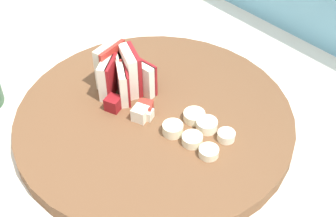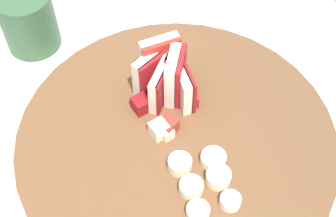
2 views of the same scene
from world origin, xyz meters
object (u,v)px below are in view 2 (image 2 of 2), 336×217
apple_dice_pile (162,118)px  small_jar (29,21)px  cutting_board (177,139)px  apple_wedge_fan (167,75)px  banana_slice_rows (204,179)px

apple_dice_pile → small_jar: 0.25m
cutting_board → apple_wedge_fan: (-0.07, 0.00, 0.04)m
cutting_board → small_jar: bearing=-141.6°
apple_wedge_fan → apple_dice_pile: (0.05, -0.02, -0.02)m
apple_wedge_fan → banana_slice_rows: apple_wedge_fan is taller
apple_wedge_fan → banana_slice_rows: bearing=6.2°
cutting_board → banana_slice_rows: banana_slice_rows is taller
apple_dice_pile → small_jar: size_ratio=1.00×
small_jar → cutting_board: bearing=38.4°
cutting_board → banana_slice_rows: 0.07m
banana_slice_rows → small_jar: small_jar is taller
banana_slice_rows → apple_wedge_fan: bearing=-173.8°
banana_slice_rows → small_jar: bearing=-146.7°
cutting_board → banana_slice_rows: size_ratio=4.46×
apple_dice_pile → small_jar: small_jar is taller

